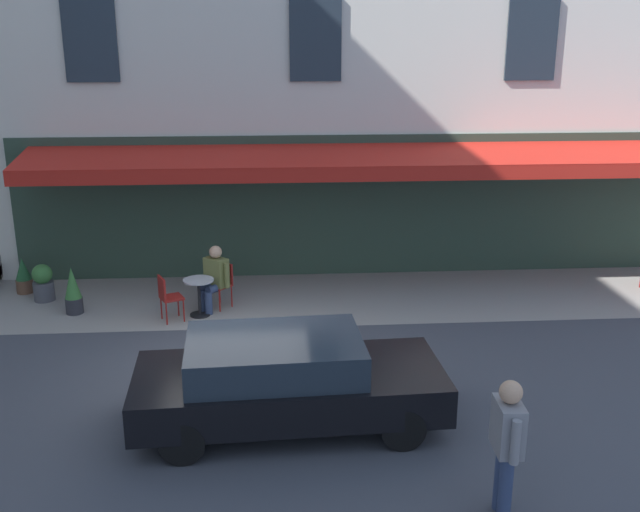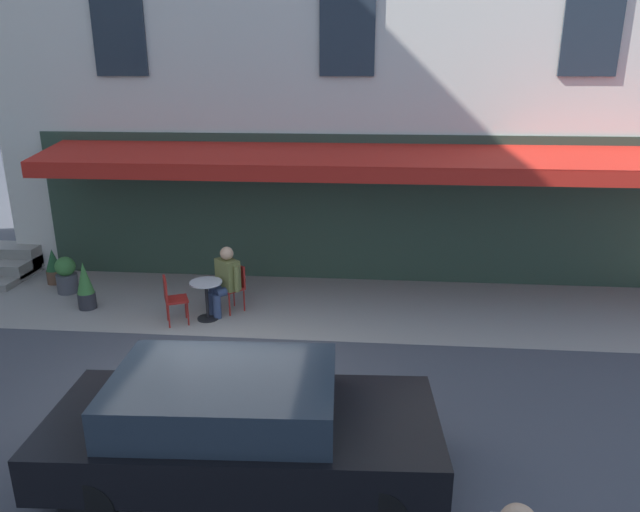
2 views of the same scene
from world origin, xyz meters
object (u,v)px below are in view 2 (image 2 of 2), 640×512
cafe_chair_red_back_row (172,296)px  potted_plant_by_steps (85,286)px  seated_patron_in_olive (225,279)px  cafe_table_streetside (207,295)px  potted_plant_entrance_right (54,267)px  parked_car_black (239,424)px  potted_plant_under_sign (66,275)px  cafe_chair_red_under_awning (235,284)px

cafe_chair_red_back_row → potted_plant_by_steps: size_ratio=0.95×
seated_patron_in_olive → cafe_table_streetside: bearing=48.3°
potted_plant_entrance_right → potted_plant_by_steps: bearing=136.5°
potted_plant_by_steps → seated_patron_in_olive: bearing=-179.7°
parked_car_black → potted_plant_under_sign: bearing=-47.7°
potted_plant_entrance_right → parked_car_black: bearing=132.8°
cafe_chair_red_under_awning → parked_car_black: size_ratio=0.21×
cafe_table_streetside → cafe_chair_red_under_awning: (-0.42, -0.47, 0.06)m
seated_patron_in_olive → potted_plant_entrance_right: 4.35m
cafe_chair_red_back_row → potted_plant_under_sign: size_ratio=1.16×
cafe_chair_red_under_awning → potted_plant_by_steps: bearing=3.5°
cafe_chair_red_back_row → cafe_chair_red_under_awning: bearing=-143.6°
cafe_chair_red_under_awning → potted_plant_by_steps: potted_plant_by_steps is taller
cafe_table_streetside → seated_patron_in_olive: 0.47m
cafe_chair_red_back_row → seated_patron_in_olive: seated_patron_in_olive is taller
seated_patron_in_olive → cafe_chair_red_back_row: bearing=33.9°
potted_plant_by_steps → potted_plant_entrance_right: bearing=-43.5°
cafe_chair_red_under_awning → potted_plant_entrance_right: bearing=-14.6°
potted_plant_entrance_right → parked_car_black: 8.04m
cafe_chair_red_back_row → potted_plant_entrance_right: (3.29, -1.85, -0.17)m
cafe_chair_red_under_awning → parked_car_black: (-1.17, 4.78, 0.16)m
cafe_chair_red_back_row → potted_plant_under_sign: 3.05m
cafe_chair_red_back_row → seated_patron_in_olive: bearing=-146.1°
potted_plant_entrance_right → parked_car_black: (-5.45, 5.90, 0.33)m
cafe_chair_red_back_row → potted_plant_by_steps: bearing=-16.1°
potted_plant_entrance_right → potted_plant_under_sign: 0.75m
cafe_chair_red_back_row → cafe_table_streetside: bearing=-155.6°
cafe_table_streetside → parked_car_black: parked_car_black is taller
cafe_chair_red_under_awning → potted_plant_by_steps: (2.92, 0.18, -0.08)m
potted_plant_by_steps → potted_plant_under_sign: bearing=-44.1°
cafe_chair_red_back_row → potted_plant_entrance_right: cafe_chair_red_back_row is taller
potted_plant_under_sign → parked_car_black: size_ratio=0.18×
cafe_chair_red_under_awning → potted_plant_under_sign: bearing=-9.3°
potted_plant_under_sign → parked_car_black: (-4.90, 5.39, 0.33)m
seated_patron_in_olive → potted_plant_under_sign: (3.59, -0.77, -0.32)m
cafe_chair_red_under_awning → cafe_chair_red_back_row: bearing=36.4°
cafe_table_streetside → potted_plant_entrance_right: 4.18m
seated_patron_in_olive → potted_plant_entrance_right: bearing=-17.2°
cafe_chair_red_back_row → parked_car_black: size_ratio=0.21×
cafe_table_streetside → cafe_chair_red_back_row: (0.58, 0.26, 0.06)m
potted_plant_under_sign → cafe_chair_red_back_row: bearing=153.8°
cafe_table_streetside → cafe_chair_red_under_awning: cafe_chair_red_under_awning is taller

